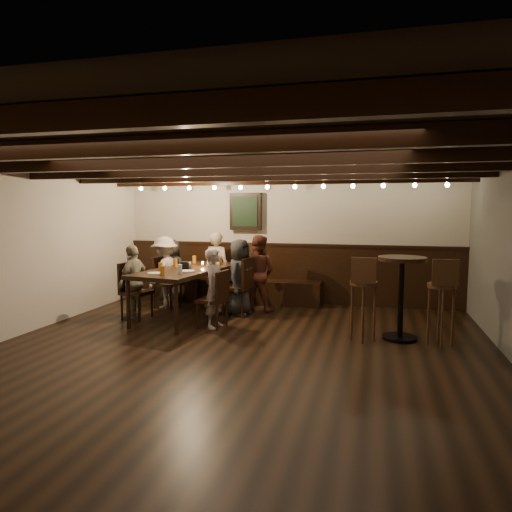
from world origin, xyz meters
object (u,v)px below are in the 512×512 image
(dining_table, at_px, (187,273))
(chair_right_far, at_px, (213,310))
(person_left_far, at_px, (134,282))
(person_left_near, at_px, (165,272))
(bar_stool_left, at_px, (363,310))
(person_bench_centre, at_px, (217,268))
(person_bench_left, at_px, (172,271))
(person_right_near, at_px, (240,277))
(chair_right_near, at_px, (238,297))
(high_top_table, at_px, (401,285))
(bar_stool_right, at_px, (441,313))
(chair_left_far, at_px, (136,302))
(person_right_far, at_px, (215,288))
(person_bench_right, at_px, (258,273))
(chair_left_near, at_px, (167,292))

(dining_table, xyz_separation_m, chair_right_far, (0.65, -0.55, -0.48))
(dining_table, bearing_deg, person_left_far, -149.04)
(person_left_near, bearing_deg, bar_stool_left, 78.58)
(person_bench_centre, bearing_deg, person_bench_left, 9.46)
(person_bench_centre, bearing_deg, dining_table, 90.00)
(person_left_near, distance_m, person_right_near, 1.50)
(person_bench_left, xyz_separation_m, person_left_far, (-0.04, -1.36, -0.00))
(chair_right_near, xyz_separation_m, person_left_far, (-1.58, -0.69, 0.31))
(chair_right_far, relative_size, person_bench_left, 0.72)
(dining_table, height_order, bar_stool_left, bar_stool_left)
(chair_right_far, xyz_separation_m, high_top_table, (2.73, 0.05, 0.49))
(person_left_near, xyz_separation_m, person_left_far, (-0.12, -0.89, -0.04))
(person_bench_centre, relative_size, bar_stool_right, 1.18)
(dining_table, height_order, person_right_near, person_right_near)
(dining_table, distance_m, chair_right_far, 0.97)
(person_left_near, bearing_deg, person_right_near, 90.00)
(chair_left_far, height_order, chair_right_far, chair_left_far)
(dining_table, relative_size, person_right_far, 1.88)
(chair_right_far, relative_size, person_left_far, 0.72)
(person_right_far, distance_m, bar_stool_right, 3.21)
(person_bench_right, distance_m, person_left_near, 1.71)
(chair_left_far, relative_size, person_left_near, 0.71)
(person_right_near, bearing_deg, person_bench_centre, 51.34)
(dining_table, bearing_deg, person_bench_centre, 90.00)
(chair_left_far, height_order, person_bench_centre, person_bench_centre)
(person_bench_right, distance_m, bar_stool_right, 3.21)
(chair_right_far, height_order, person_right_far, person_right_far)
(person_left_near, relative_size, bar_stool_right, 1.12)
(dining_table, distance_m, bar_stool_left, 2.98)
(chair_left_far, relative_size, bar_stool_left, 0.79)
(person_bench_centre, distance_m, person_bench_right, 0.91)
(chair_left_far, bearing_deg, high_top_table, 95.88)
(person_bench_centre, relative_size, high_top_table, 1.19)
(person_bench_right, bearing_deg, person_bench_left, 0.00)
(chair_right_near, height_order, person_right_far, person_right_far)
(person_bench_left, bearing_deg, person_bench_centre, -170.54)
(high_top_table, bearing_deg, person_right_far, -178.88)
(chair_left_far, bearing_deg, chair_right_near, 122.00)
(chair_left_near, bearing_deg, chair_right_far, 57.96)
(person_bench_right, bearing_deg, chair_right_near, 68.27)
(person_bench_left, height_order, person_right_far, person_bench_left)
(person_left_far, height_order, person_right_far, person_left_far)
(person_bench_left, relative_size, person_right_near, 0.94)
(chair_right_near, bearing_deg, person_bench_left, 74.48)
(person_right_far, bearing_deg, person_bench_left, 50.71)
(person_right_far, bearing_deg, person_left_near, 59.04)
(chair_left_far, relative_size, person_right_far, 0.76)
(chair_left_far, distance_m, bar_stool_left, 3.68)
(person_right_near, relative_size, person_right_far, 1.07)
(person_left_far, bearing_deg, bar_stool_left, 92.36)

